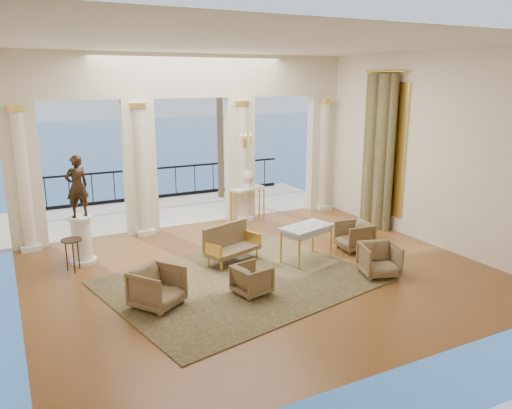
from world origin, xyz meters
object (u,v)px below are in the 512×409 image
armchair_a (157,286)px  side_table (72,244)px  armchair_d (252,278)px  pedestal (82,241)px  console_table (247,193)px  game_table (307,230)px  statue (77,186)px  settee (230,244)px  armchair_b (379,258)px  armchair_c (354,235)px

armchair_a → side_table: (-1.07, 2.42, 0.20)m
armchair_d → pedestal: 4.03m
armchair_a → console_table: (3.82, 4.17, 0.40)m
game_table → statue: bearing=137.8°
settee → armchair_a: bearing=-163.9°
side_table → pedestal: bearing=60.2°
armchair_a → armchair_d: bearing=-44.1°
statue → game_table: bearing=140.0°
armchair_a → settee: size_ratio=0.58×
armchair_d → pedestal: pedestal is taller
armchair_b → armchair_c: 1.60m
armchair_c → statue: size_ratio=0.55×
armchair_b → armchair_c: bearing=88.1°
armchair_b → game_table: game_table is taller
armchair_b → side_table: (-5.45, 3.09, 0.23)m
pedestal → side_table: bearing=-119.8°
game_table → armchair_c: bearing=-12.1°
pedestal → armchair_a: bearing=-74.2°
armchair_b → pedestal: pedestal is taller
game_table → side_table: game_table is taller
armchair_a → side_table: size_ratio=1.13×
armchair_a → console_table: console_table is taller
armchair_a → pedestal: (-0.81, 2.87, 0.10)m
armchair_c → console_table: console_table is taller
armchair_b → pedestal: 6.29m
armchair_b → armchair_c: (0.55, 1.50, -0.00)m
armchair_b → console_table: bearing=114.8°
armchair_a → settee: (2.04, 1.44, 0.02)m
settee → statue: size_ratio=1.03×
armchair_b → settee: bearing=156.2°
statue → armchair_b: bearing=131.9°
armchair_c → settee: 2.95m
armchair_c → side_table: bearing=-98.3°
pedestal → statue: (-0.00, 0.00, 1.19)m
pedestal → statue: statue is taller
armchair_b → armchair_c: size_ratio=1.01×
armchair_b → statue: (-5.20, 3.53, 1.32)m
statue → side_table: bearing=46.3°
settee → game_table: 1.68m
armchair_a → statue: size_ratio=0.59×
pedestal → statue: 1.19m
armchair_c → pedestal: size_ratio=0.70×
armchair_d → armchair_b: bearing=-109.3°
armchair_a → settee: 2.50m
armchair_b → pedestal: size_ratio=0.71×
game_table → pedestal: 4.86m
armchair_c → armchair_d: bearing=-64.4°
armchair_a → pedestal: size_ratio=0.76×
armchair_a → armchair_d: armchair_a is taller
armchair_a → console_table: size_ratio=0.73×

